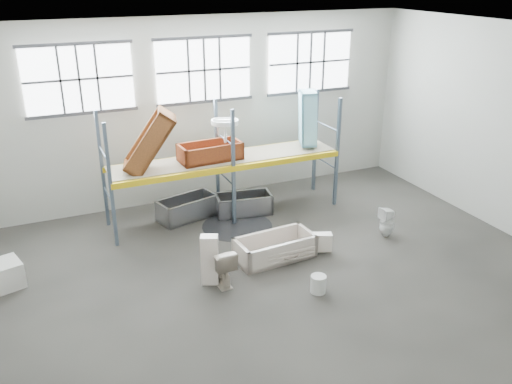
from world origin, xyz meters
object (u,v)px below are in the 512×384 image
toilet_white (387,222)px  steel_tub_right (244,204)px  bucket (318,284)px  toilet_beige (220,265)px  bathtub_beige (275,247)px  cistern_tall (210,260)px  rust_tub_flat (210,152)px  steel_tub_left (187,208)px  blue_tub_upright (308,118)px

toilet_white → steel_tub_right: (-2.69, 2.64, -0.11)m
bucket → toilet_beige: bearing=146.5°
bathtub_beige → cistern_tall: 1.76m
toilet_beige → rust_tub_flat: rust_tub_flat is taller
bathtub_beige → steel_tub_left: size_ratio=1.16×
bathtub_beige → bucket: size_ratio=4.79×
rust_tub_flat → steel_tub_left: bearing=159.9°
bathtub_beige → rust_tub_flat: rust_tub_flat is taller
bathtub_beige → steel_tub_right: 2.53m
toilet_beige → steel_tub_left: 3.37m
toilet_beige → toilet_white: 4.48m
toilet_white → rust_tub_flat: (-3.55, 2.75, 1.44)m
blue_tub_upright → steel_tub_right: bearing=-176.6°
cistern_tall → bucket: size_ratio=2.95×
bathtub_beige → blue_tub_upright: (2.20, 2.63, 2.13)m
bucket → blue_tub_upright: bearing=64.9°
bathtub_beige → bucket: (0.20, -1.62, -0.08)m
toilet_beige → bucket: bearing=143.3°
rust_tub_flat → blue_tub_upright: (2.77, 0.00, 0.57)m
rust_tub_flat → bucket: (0.78, -4.25, -1.63)m
steel_tub_right → rust_tub_flat: size_ratio=0.94×
steel_tub_right → bucket: size_ratio=3.96×
blue_tub_upright → bucket: blue_tub_upright is taller
toilet_beige → steel_tub_right: size_ratio=0.57×
toilet_beige → rust_tub_flat: 3.55m
bathtub_beige → toilet_beige: toilet_beige is taller
toilet_beige → rust_tub_flat: (0.92, 3.13, 1.40)m
cistern_tall → steel_tub_left: size_ratio=0.72×
cistern_tall → toilet_white: size_ratio=1.45×
rust_tub_flat → blue_tub_upright: size_ratio=1.09×
blue_tub_upright → bucket: size_ratio=3.90×
toilet_beige → blue_tub_upright: blue_tub_upright is taller
toilet_beige → steel_tub_left: toilet_beige is taller
bathtub_beige → steel_tub_left: (-1.19, 2.85, 0.02)m
toilet_white → cistern_tall: bearing=-87.9°
steel_tub_left → steel_tub_right: size_ratio=1.04×
steel_tub_left → steel_tub_right: (1.46, -0.34, -0.01)m
rust_tub_flat → bucket: size_ratio=4.23×
toilet_white → toilet_beige: bearing=-86.7°
cistern_tall → steel_tub_right: cistern_tall is taller
blue_tub_upright → rust_tub_flat: bearing=-180.0°
steel_tub_left → bucket: 4.69m
toilet_beige → steel_tub_left: bearing=-98.4°
cistern_tall → rust_tub_flat: 3.49m
cistern_tall → bathtub_beige: bearing=37.8°
steel_tub_left → bucket: bearing=-72.8°
toilet_beige → blue_tub_upright: bearing=-142.8°
toilet_beige → steel_tub_left: size_ratio=0.55×
toilet_beige → toilet_white: toilet_beige is taller
steel_tub_left → rust_tub_flat: 1.67m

